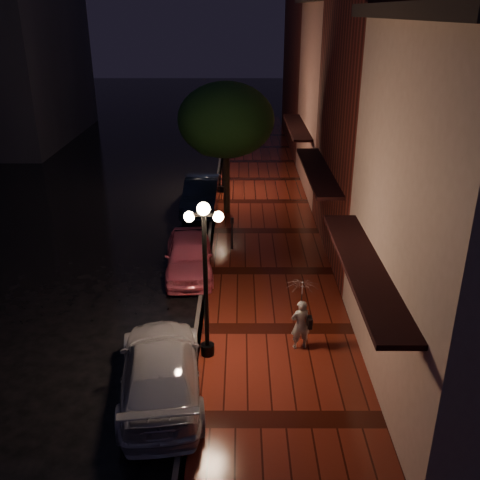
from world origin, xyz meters
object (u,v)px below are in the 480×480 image
(street_tree, at_px, (226,122))
(parking_meter, at_px, (232,230))
(pink_car, at_px, (189,255))
(silver_car, at_px, (161,370))
(navy_car, at_px, (202,194))
(woman_with_umbrella, at_px, (301,304))
(streetlamp_far, at_px, (223,144))
(streetlamp_near, at_px, (205,273))

(street_tree, relative_size, parking_meter, 4.51)
(pink_car, distance_m, silver_car, 6.56)
(navy_car, xyz_separation_m, woman_with_umbrella, (3.45, -11.53, 0.77))
(streetlamp_far, xyz_separation_m, street_tree, (0.26, -3.01, 1.64))
(navy_car, height_order, parking_meter, navy_car)
(navy_car, xyz_separation_m, silver_car, (-0.09, -13.28, -0.04))
(navy_car, bearing_deg, street_tree, -33.56)
(streetlamp_far, distance_m, street_tree, 3.44)
(streetlamp_far, bearing_deg, parking_meter, -85.54)
(streetlamp_far, relative_size, pink_car, 1.06)
(streetlamp_far, bearing_deg, streetlamp_near, -90.00)
(street_tree, bearing_deg, parking_meter, -85.87)
(woman_with_umbrella, bearing_deg, street_tree, -92.30)
(streetlamp_near, height_order, parking_meter, streetlamp_near)
(street_tree, bearing_deg, woman_with_umbrella, -78.14)
(pink_car, xyz_separation_m, navy_car, (-0.00, 6.72, 0.04))
(pink_car, xyz_separation_m, woman_with_umbrella, (3.45, -4.82, 0.81))
(street_tree, distance_m, pink_car, 6.95)
(streetlamp_near, xyz_separation_m, silver_car, (-1.04, -1.42, -1.91))
(pink_car, height_order, parking_meter, parking_meter)
(streetlamp_far, distance_m, woman_with_umbrella, 13.95)
(streetlamp_far, height_order, pink_car, streetlamp_far)
(streetlamp_far, height_order, parking_meter, streetlamp_far)
(street_tree, xyz_separation_m, parking_meter, (0.30, -4.11, -3.31))
(streetlamp_near, bearing_deg, street_tree, 88.65)
(pink_car, relative_size, navy_car, 0.91)
(silver_car, height_order, woman_with_umbrella, woman_with_umbrella)
(navy_car, relative_size, parking_meter, 3.45)
(streetlamp_near, height_order, streetlamp_far, same)
(pink_car, bearing_deg, streetlamp_near, -84.77)
(street_tree, height_order, parking_meter, street_tree)
(navy_car, bearing_deg, streetlamp_near, -83.40)
(navy_car, distance_m, woman_with_umbrella, 12.06)
(silver_car, bearing_deg, pink_car, -98.37)
(silver_car, bearing_deg, streetlamp_far, -101.44)
(streetlamp_near, bearing_deg, pink_car, 100.48)
(streetlamp_near, distance_m, woman_with_umbrella, 2.75)
(street_tree, height_order, woman_with_umbrella, street_tree)
(navy_car, distance_m, parking_meter, 5.20)
(streetlamp_near, bearing_deg, parking_meter, 85.38)
(parking_meter, bearing_deg, streetlamp_near, -95.38)
(pink_car, bearing_deg, parking_meter, 43.92)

